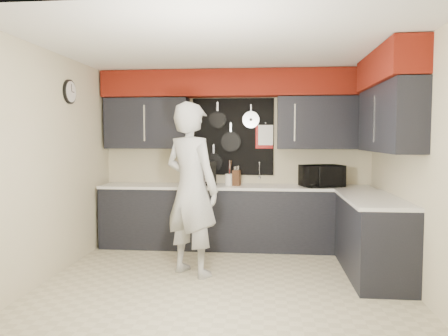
# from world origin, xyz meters

# --- Properties ---
(ground) EXTENTS (4.00, 4.00, 0.00)m
(ground) POSITION_xyz_m (0.00, 0.00, 0.00)
(ground) COLOR beige
(ground) RESTS_ON ground
(back_wall_assembly) EXTENTS (4.00, 0.36, 2.60)m
(back_wall_assembly) POSITION_xyz_m (0.01, 1.60, 2.01)
(back_wall_assembly) COLOR beige
(back_wall_assembly) RESTS_ON ground
(right_wall_assembly) EXTENTS (0.36, 3.50, 2.60)m
(right_wall_assembly) POSITION_xyz_m (1.85, 0.26, 1.94)
(right_wall_assembly) COLOR beige
(right_wall_assembly) RESTS_ON ground
(left_wall_assembly) EXTENTS (0.05, 3.50, 2.60)m
(left_wall_assembly) POSITION_xyz_m (-1.99, 0.02, 1.33)
(left_wall_assembly) COLOR beige
(left_wall_assembly) RESTS_ON ground
(base_cabinets) EXTENTS (3.95, 2.20, 0.92)m
(base_cabinets) POSITION_xyz_m (0.49, 1.13, 0.46)
(base_cabinets) COLOR black
(base_cabinets) RESTS_ON ground
(microwave) EXTENTS (0.65, 0.54, 0.31)m
(microwave) POSITION_xyz_m (1.23, 1.39, 1.07)
(microwave) COLOR black
(microwave) RESTS_ON base_cabinets
(knife_block) EXTENTS (0.12, 0.12, 0.22)m
(knife_block) POSITION_xyz_m (0.03, 1.41, 1.03)
(knife_block) COLOR #3D2313
(knife_block) RESTS_ON base_cabinets
(utensil_crock) EXTENTS (0.13, 0.13, 0.17)m
(utensil_crock) POSITION_xyz_m (-0.08, 1.46, 1.00)
(utensil_crock) COLOR white
(utensil_crock) RESTS_ON base_cabinets
(coffee_maker) EXTENTS (0.26, 0.29, 0.36)m
(coffee_maker) POSITION_xyz_m (-0.39, 1.48, 1.10)
(coffee_maker) COLOR black
(coffee_maker) RESTS_ON base_cabinets
(person) EXTENTS (0.88, 0.80, 2.02)m
(person) POSITION_xyz_m (-0.42, 0.16, 1.01)
(person) COLOR beige
(person) RESTS_ON ground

